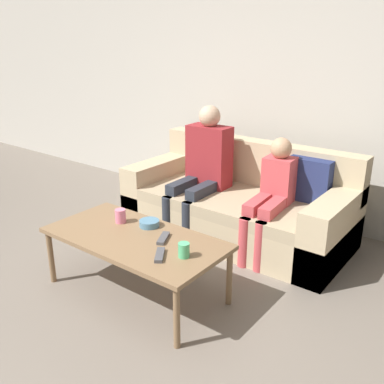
# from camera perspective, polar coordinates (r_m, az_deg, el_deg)

# --- Properties ---
(ground_plane) EXTENTS (22.00, 22.00, 0.00)m
(ground_plane) POSITION_cam_1_polar(r_m,az_deg,el_deg) (2.73, -22.47, -19.94)
(ground_plane) COLOR #70665B
(wall_back) EXTENTS (12.00, 0.06, 2.60)m
(wall_back) POSITION_cam_1_polar(r_m,az_deg,el_deg) (4.22, 10.19, 14.40)
(wall_back) COLOR #B7B2A8
(wall_back) RESTS_ON ground_plane
(couch) EXTENTS (1.97, 0.90, 0.80)m
(couch) POSITION_cam_1_polar(r_m,az_deg,el_deg) (3.83, 6.27, -1.88)
(couch) COLOR tan
(couch) RESTS_ON ground_plane
(coffee_table) EXTENTS (1.25, 0.62, 0.43)m
(coffee_table) POSITION_cam_1_polar(r_m,az_deg,el_deg) (2.92, -7.62, -6.51)
(coffee_table) COLOR brown
(coffee_table) RESTS_ON ground_plane
(person_adult) EXTENTS (0.39, 0.63, 1.13)m
(person_adult) POSITION_cam_1_polar(r_m,az_deg,el_deg) (3.82, 1.65, 4.05)
(person_adult) COLOR #282D38
(person_adult) RESTS_ON ground_plane
(person_child) EXTENTS (0.28, 0.64, 0.94)m
(person_child) POSITION_cam_1_polar(r_m,az_deg,el_deg) (3.47, 10.64, 0.09)
(person_child) COLOR #C6474C
(person_child) RESTS_ON ground_plane
(cup_near) EXTENTS (0.07, 0.07, 0.09)m
(cup_near) POSITION_cam_1_polar(r_m,az_deg,el_deg) (2.60, -1.09, -7.75)
(cup_near) COLOR #4CB77A
(cup_near) RESTS_ON coffee_table
(cup_far) EXTENTS (0.08, 0.08, 0.10)m
(cup_far) POSITION_cam_1_polar(r_m,az_deg,el_deg) (3.11, -9.52, -3.16)
(cup_far) COLOR pink
(cup_far) RESTS_ON coffee_table
(tv_remote_0) EXTENTS (0.14, 0.17, 0.02)m
(tv_remote_0) POSITION_cam_1_polar(r_m,az_deg,el_deg) (2.62, -4.33, -8.38)
(tv_remote_0) COLOR #47474C
(tv_remote_0) RESTS_ON coffee_table
(tv_remote_1) EXTENTS (0.12, 0.17, 0.02)m
(tv_remote_1) POSITION_cam_1_polar(r_m,az_deg,el_deg) (2.83, -3.84, -6.17)
(tv_remote_1) COLOR #47474C
(tv_remote_1) RESTS_ON coffee_table
(snack_bowl) EXTENTS (0.14, 0.14, 0.05)m
(snack_bowl) POSITION_cam_1_polar(r_m,az_deg,el_deg) (3.03, -5.71, -4.17)
(snack_bowl) COLOR teal
(snack_bowl) RESTS_ON coffee_table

